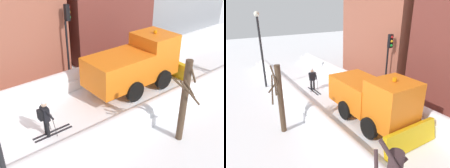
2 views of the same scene
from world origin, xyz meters
TOP-DOWN VIEW (x-y plane):
  - ground_plane at (0.00, 10.00)m, footprint 80.00×80.00m
  - snowbank_left at (-2.54, 10.00)m, footprint 1.10×36.00m
  - snowbank_right at (2.54, 10.00)m, footprint 1.10×36.00m
  - plow_truck at (-0.26, 7.07)m, footprint 3.20×5.98m
  - skier at (0.65, 0.99)m, footprint 0.62×1.80m
  - traffic_light_pole at (-3.52, 4.72)m, footprint 0.28×0.42m
  - street_lamp at (3.63, -1.63)m, footprint 0.40×0.40m
  - bare_tree_near at (4.38, 5.30)m, footprint 0.85×0.99m

SIDE VIEW (x-z plane):
  - ground_plane at x=0.00m, z-range 0.00..0.00m
  - snowbank_right at x=2.54m, z-range -0.08..0.85m
  - snowbank_left at x=-2.54m, z-range -0.06..0.99m
  - skier at x=0.65m, z-range 0.10..1.91m
  - plow_truck at x=-0.26m, z-range -0.08..3.04m
  - bare_tree_near at x=4.38m, z-range 0.08..3.73m
  - traffic_light_pole at x=-3.52m, z-range 0.90..5.36m
  - street_lamp at x=3.63m, z-range 0.73..6.61m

